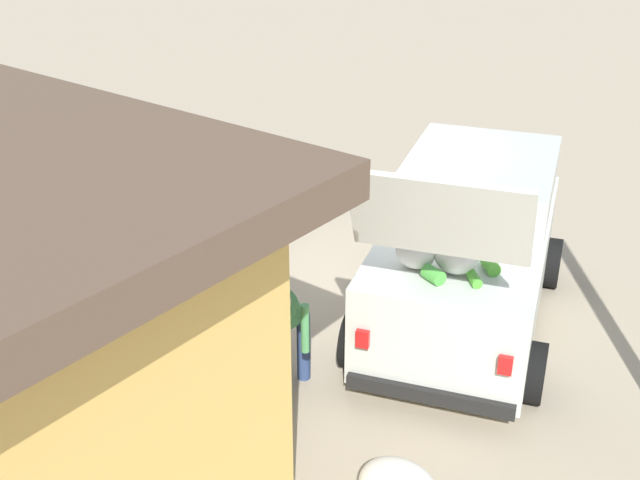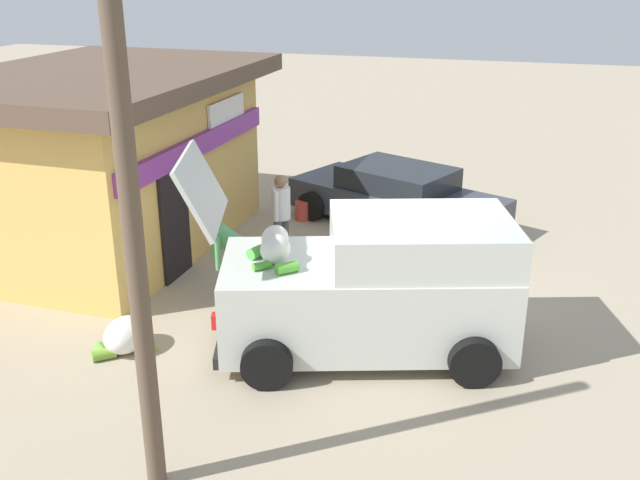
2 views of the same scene
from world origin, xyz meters
The scene contains 9 objects.
ground_plane centered at (0.00, 0.00, 0.00)m, with size 60.00×60.00×0.00m, color tan.
storefront_bar centered at (0.82, 5.59, 1.72)m, with size 6.56×4.78×3.32m.
delivery_van centered at (-1.73, -0.06, 0.97)m, with size 3.12×4.71×2.84m.
parked_sedan centered at (3.46, 0.58, 0.58)m, with size 3.38×4.77×1.22m.
vendor_standing centered at (0.92, 2.22, 0.94)m, with size 0.57×0.35×1.62m.
customer_bending centered at (-0.85, 2.45, 0.86)m, with size 0.70×0.75×1.41m.
unloaded_banana_pile centered at (-2.78, 3.28, 0.22)m, with size 0.88×0.88×0.48m.
paint_bucket centered at (3.16, 2.53, 0.21)m, with size 0.31×0.31×0.41m, color #BF3F33.
utility_pole centered at (-5.16, 1.54, 2.48)m, with size 0.20×0.20×4.96m, color brown.
Camera 2 is at (-10.72, -1.86, 5.20)m, focal length 40.98 mm.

